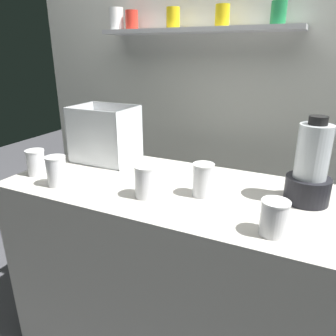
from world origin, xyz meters
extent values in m
cube|color=beige|center=(0.00, 0.00, 0.45)|extent=(1.40, 0.64, 0.90)
cube|color=silver|center=(0.00, 0.77, 1.25)|extent=(2.60, 0.04, 2.50)
cube|color=silver|center=(-0.13, 0.65, 1.55)|extent=(1.13, 0.20, 0.02)
cylinder|color=red|center=(-0.56, 0.66, 1.62)|extent=(0.08, 0.08, 0.11)
cylinder|color=yellow|center=(-0.27, 0.64, 1.62)|extent=(0.08, 0.08, 0.11)
cylinder|color=yellow|center=(0.01, 0.65, 1.62)|extent=(0.08, 0.08, 0.11)
cylinder|color=#268C4C|center=(0.29, 0.66, 1.62)|extent=(0.08, 0.08, 0.11)
cylinder|color=white|center=(-0.66, 0.65, 1.63)|extent=(0.08, 0.08, 0.13)
cube|color=white|center=(-0.44, 0.17, 0.90)|extent=(0.31, 0.24, 0.01)
cube|color=white|center=(-0.44, 0.06, 1.04)|extent=(0.31, 0.01, 0.28)
cube|color=white|center=(-0.44, 0.29, 1.04)|extent=(0.31, 0.01, 0.28)
cube|color=white|center=(-0.60, 0.17, 1.04)|extent=(0.01, 0.24, 0.28)
cube|color=white|center=(-0.29, 0.17, 1.04)|extent=(0.01, 0.24, 0.28)
cone|color=orange|center=(-0.42, 0.17, 0.93)|extent=(0.11, 0.20, 0.03)
cone|color=orange|center=(-0.42, 0.18, 0.93)|extent=(0.18, 0.11, 0.03)
cone|color=orange|center=(-0.41, 0.14, 0.92)|extent=(0.16, 0.05, 0.03)
cone|color=orange|center=(-0.40, 0.18, 0.92)|extent=(0.16, 0.05, 0.03)
cone|color=orange|center=(-0.41, 0.16, 0.96)|extent=(0.13, 0.14, 0.03)
cone|color=orange|center=(-0.48, 0.18, 0.95)|extent=(0.15, 0.15, 0.03)
cylinder|color=black|center=(0.54, 0.09, 0.95)|extent=(0.16, 0.16, 0.10)
cylinder|color=silver|center=(0.54, 0.09, 1.10)|extent=(0.12, 0.12, 0.20)
cylinder|color=red|center=(0.54, 0.09, 1.02)|extent=(0.11, 0.11, 0.04)
cylinder|color=black|center=(0.54, 0.09, 1.21)|extent=(0.07, 0.07, 0.03)
cylinder|color=white|center=(-0.61, -0.14, 0.96)|extent=(0.08, 0.08, 0.11)
cylinder|color=orange|center=(-0.61, -0.14, 0.94)|extent=(0.08, 0.08, 0.08)
cylinder|color=white|center=(-0.61, -0.14, 1.02)|extent=(0.09, 0.09, 0.01)
cylinder|color=white|center=(-0.43, -0.20, 0.96)|extent=(0.08, 0.08, 0.12)
cylinder|color=red|center=(-0.43, -0.20, 0.95)|extent=(0.08, 0.08, 0.10)
cylinder|color=white|center=(-0.43, -0.20, 1.03)|extent=(0.09, 0.09, 0.01)
cylinder|color=white|center=(-0.03, -0.14, 0.96)|extent=(0.09, 0.09, 0.12)
cylinder|color=yellow|center=(-0.03, -0.14, 0.94)|extent=(0.08, 0.08, 0.07)
cylinder|color=white|center=(-0.03, -0.14, 1.03)|extent=(0.09, 0.09, 0.01)
cylinder|color=white|center=(0.17, -0.03, 0.96)|extent=(0.08, 0.08, 0.13)
cylinder|color=yellow|center=(0.17, -0.03, 0.94)|extent=(0.08, 0.08, 0.07)
cylinder|color=white|center=(0.17, -0.03, 1.03)|extent=(0.09, 0.09, 0.01)
cylinder|color=white|center=(0.46, -0.21, 0.95)|extent=(0.09, 0.09, 0.11)
cylinder|color=maroon|center=(0.46, -0.21, 0.95)|extent=(0.08, 0.08, 0.09)
cylinder|color=white|center=(0.46, -0.21, 1.01)|extent=(0.09, 0.09, 0.01)
camera|label=1|loc=(0.54, -1.14, 1.44)|focal=34.03mm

